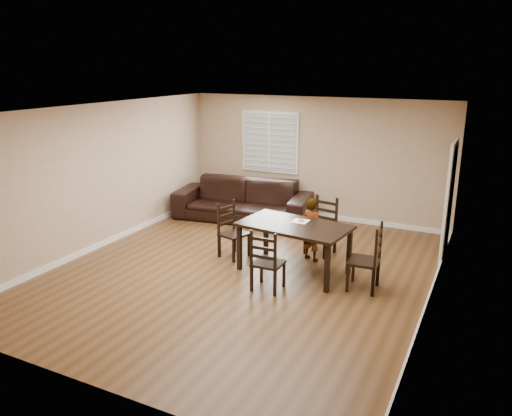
% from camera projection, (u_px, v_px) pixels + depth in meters
% --- Properties ---
extents(ground, '(7.00, 7.00, 0.00)m').
position_uv_depth(ground, '(243.00, 271.00, 8.45)').
color(ground, brown).
rests_on(ground, ground).
extents(room, '(6.04, 7.04, 2.72)m').
position_uv_depth(room, '(249.00, 165.00, 8.09)').
color(room, tan).
rests_on(room, ground).
extents(dining_table, '(1.89, 1.21, 0.84)m').
position_uv_depth(dining_table, '(294.00, 229.00, 8.23)').
color(dining_table, black).
rests_on(dining_table, ground).
extents(chair_near, '(0.55, 0.52, 1.05)m').
position_uv_depth(chair_near, '(324.00, 227.00, 9.21)').
color(chair_near, black).
rests_on(chair_near, ground).
extents(chair_far, '(0.46, 0.43, 1.00)m').
position_uv_depth(chair_far, '(265.00, 265.00, 7.56)').
color(chair_far, black).
rests_on(chair_far, ground).
extents(chair_left, '(0.53, 0.55, 1.01)m').
position_uv_depth(chair_left, '(229.00, 231.00, 9.04)').
color(chair_left, black).
rests_on(chair_left, ground).
extents(chair_right, '(0.47, 0.50, 1.07)m').
position_uv_depth(chair_right, '(372.00, 261.00, 7.61)').
color(chair_right, black).
rests_on(chair_right, ground).
extents(child, '(0.49, 0.40, 1.14)m').
position_uv_depth(child, '(312.00, 229.00, 8.80)').
color(child, gray).
rests_on(child, ground).
extents(napkin, '(0.27, 0.27, 0.00)m').
position_uv_depth(napkin, '(300.00, 221.00, 8.37)').
color(napkin, white).
rests_on(napkin, dining_table).
extents(donut, '(0.11, 0.11, 0.04)m').
position_uv_depth(donut, '(301.00, 220.00, 8.35)').
color(donut, '#BD7A43').
rests_on(donut, napkin).
extents(sofa, '(3.16, 1.61, 0.88)m').
position_uv_depth(sofa, '(243.00, 200.00, 11.19)').
color(sofa, black).
rests_on(sofa, ground).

